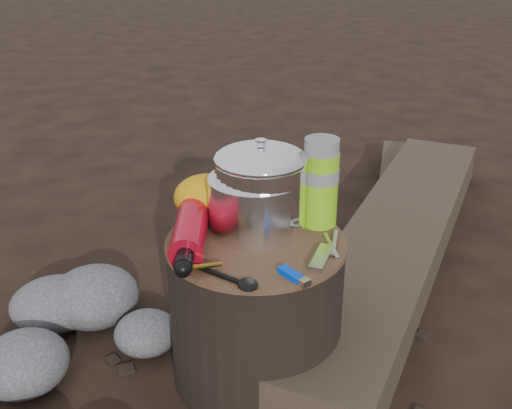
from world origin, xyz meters
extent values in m
plane|color=black|center=(0.00, 0.00, 0.00)|extent=(60.00, 60.00, 0.00)
cylinder|color=black|center=(0.00, 0.00, 0.19)|extent=(0.42, 0.42, 0.39)
cube|color=#3F3124|center=(0.56, 0.47, 0.07)|extent=(1.26, 1.64, 0.15)
cube|color=#3F3124|center=(0.77, 0.91, 0.04)|extent=(0.60, 1.07, 0.09)
cylinder|color=silver|center=(0.01, 0.05, 0.46)|extent=(0.22, 0.22, 0.14)
cylinder|color=white|center=(0.02, 0.06, 0.49)|extent=(0.21, 0.21, 0.21)
cylinder|color=#7ECC15|center=(0.17, 0.06, 0.50)|extent=(0.09, 0.09, 0.22)
cylinder|color=black|center=(0.10, 0.11, 0.45)|extent=(0.08, 0.08, 0.13)
ellipsoid|color=orange|center=(-0.10, 0.15, 0.44)|extent=(0.16, 0.13, 0.11)
cube|color=#121651|center=(0.00, 0.18, 0.45)|extent=(0.11, 0.04, 0.13)
cube|color=#003BED|center=(0.04, -0.17, 0.40)|extent=(0.06, 0.08, 0.02)
cube|color=silver|center=(0.12, -0.12, 0.40)|extent=(0.08, 0.11, 0.02)
camera|label=1|loc=(-0.22, -1.25, 1.07)|focal=43.41mm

